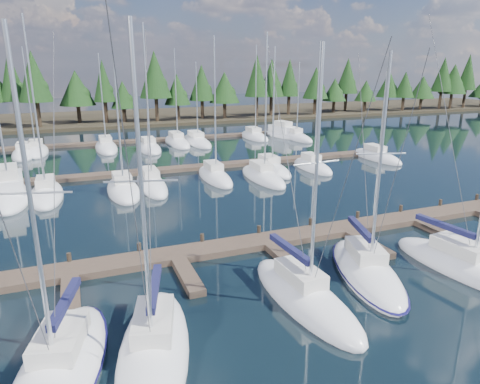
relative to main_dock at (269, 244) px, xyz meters
name	(u,v)px	position (x,y,z in m)	size (l,w,h in m)	color
ground	(210,194)	(0.00, 12.64, -0.20)	(260.00, 260.00, 0.00)	black
far_shore	(126,118)	(0.00, 72.64, 0.10)	(220.00, 30.00, 0.60)	#2D2519
main_dock	(269,244)	(0.00, 0.00, 0.00)	(44.00, 6.13, 0.90)	#4B3B2F
back_docks	(165,153)	(0.00, 32.23, 0.00)	(50.00, 21.80, 0.40)	#4B3B2F
front_sailboat_1	(60,369)	(-12.41, -7.85, 0.07)	(5.36, 9.58, 13.38)	silver
front_sailboat_2	(154,350)	(-8.89, -8.02, 0.08)	(5.08, 9.55, 13.57)	silver
front_sailboat_3	(304,296)	(-1.19, -6.60, 0.08)	(3.12, 9.07, 13.03)	silver
front_sailboat_4	(366,271)	(3.41, -5.47, 0.07)	(5.40, 9.27, 12.76)	silver
front_sailboat_5	(464,267)	(8.90, -7.07, 0.09)	(3.83, 9.53, 14.86)	silver
back_sailboat_rows	(174,159)	(0.15, 27.72, 0.06)	(45.88, 32.94, 15.97)	silver
motor_yacht_left	(10,192)	(-16.80, 18.04, 0.32)	(4.16, 9.86, 4.80)	silver
motor_yacht_right	(281,134)	(20.74, 39.51, 0.26)	(4.21, 8.72, 4.17)	silver
tree_line	(115,85)	(-2.73, 62.83, 7.37)	(186.93, 11.97, 13.33)	black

